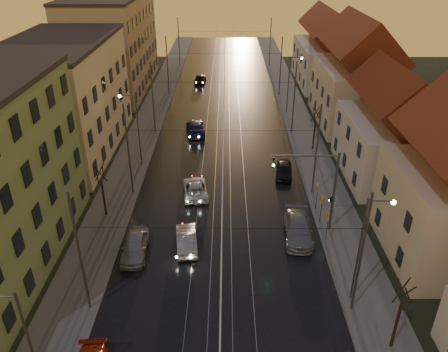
{
  "coord_description": "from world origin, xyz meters",
  "views": [
    {
      "loc": [
        0.34,
        -12.11,
        21.43
      ],
      "look_at": [
        0.16,
        22.11,
        2.89
      ],
      "focal_mm": 35.0,
      "sensor_mm": 36.0,
      "label": 1
    }
  ],
  "objects_px": {
    "street_lamp_2": "(135,122)",
    "driving_car_4": "(200,79)",
    "parked_right_2": "(284,170)",
    "driving_car_1": "(186,239)",
    "street_lamp_1": "(366,241)",
    "street_lamp_3": "(291,79)",
    "driving_car_2": "(195,188)",
    "parked_left_3": "(135,246)",
    "driving_car_3": "(196,128)",
    "traffic_light_mast": "(323,182)",
    "parked_right_1": "(298,229)",
    "street_lamp_0": "(23,343)"
  },
  "relations": [
    {
      "from": "street_lamp_2",
      "to": "driving_car_4",
      "type": "xyz_separation_m",
      "value": [
        4.99,
        30.85,
        -4.16
      ]
    },
    {
      "from": "parked_right_2",
      "to": "driving_car_1",
      "type": "bearing_deg",
      "value": -120.38
    },
    {
      "from": "street_lamp_1",
      "to": "street_lamp_3",
      "type": "height_order",
      "value": "same"
    },
    {
      "from": "driving_car_2",
      "to": "parked_left_3",
      "type": "bearing_deg",
      "value": 58.27
    },
    {
      "from": "street_lamp_1",
      "to": "driving_car_4",
      "type": "height_order",
      "value": "street_lamp_1"
    },
    {
      "from": "driving_car_1",
      "to": "driving_car_4",
      "type": "height_order",
      "value": "driving_car_4"
    },
    {
      "from": "driving_car_3",
      "to": "parked_left_3",
      "type": "bearing_deg",
      "value": 74.58
    },
    {
      "from": "driving_car_1",
      "to": "driving_car_2",
      "type": "bearing_deg",
      "value": -98.89
    },
    {
      "from": "traffic_light_mast",
      "to": "parked_right_2",
      "type": "bearing_deg",
      "value": 100.33
    },
    {
      "from": "driving_car_3",
      "to": "street_lamp_2",
      "type": "bearing_deg",
      "value": 49.25
    },
    {
      "from": "parked_right_1",
      "to": "parked_right_2",
      "type": "height_order",
      "value": "parked_right_1"
    },
    {
      "from": "driving_car_2",
      "to": "driving_car_1",
      "type": "bearing_deg",
      "value": 81.25
    },
    {
      "from": "parked_right_1",
      "to": "driving_car_2",
      "type": "bearing_deg",
      "value": 145.9
    },
    {
      "from": "street_lamp_2",
      "to": "driving_car_1",
      "type": "distance_m",
      "value": 16.24
    },
    {
      "from": "street_lamp_1",
      "to": "parked_right_1",
      "type": "relative_size",
      "value": 1.49
    },
    {
      "from": "street_lamp_3",
      "to": "driving_car_1",
      "type": "xyz_separation_m",
      "value": [
        -11.88,
        -30.36,
        -4.17
      ]
    },
    {
      "from": "parked_left_3",
      "to": "traffic_light_mast",
      "type": "bearing_deg",
      "value": 10.7
    },
    {
      "from": "street_lamp_2",
      "to": "street_lamp_1",
      "type": "bearing_deg",
      "value": -47.68
    },
    {
      "from": "street_lamp_1",
      "to": "traffic_light_mast",
      "type": "xyz_separation_m",
      "value": [
        -1.11,
        8.0,
        -0.29
      ]
    },
    {
      "from": "street_lamp_3",
      "to": "parked_right_1",
      "type": "relative_size",
      "value": 1.49
    },
    {
      "from": "street_lamp_0",
      "to": "parked_right_1",
      "type": "bearing_deg",
      "value": 44.42
    },
    {
      "from": "parked_right_2",
      "to": "driving_car_3",
      "type": "bearing_deg",
      "value": 138.03
    },
    {
      "from": "traffic_light_mast",
      "to": "parked_right_1",
      "type": "height_order",
      "value": "traffic_light_mast"
    },
    {
      "from": "street_lamp_3",
      "to": "parked_left_3",
      "type": "xyz_separation_m",
      "value": [
        -15.76,
        -31.28,
        -4.11
      ]
    },
    {
      "from": "traffic_light_mast",
      "to": "driving_car_3",
      "type": "xyz_separation_m",
      "value": [
        -11.48,
        20.69,
        -3.81
      ]
    },
    {
      "from": "driving_car_3",
      "to": "parked_right_1",
      "type": "relative_size",
      "value": 1.01
    },
    {
      "from": "street_lamp_0",
      "to": "street_lamp_3",
      "type": "relative_size",
      "value": 1.0
    },
    {
      "from": "street_lamp_2",
      "to": "street_lamp_3",
      "type": "bearing_deg",
      "value": 41.31
    },
    {
      "from": "street_lamp_3",
      "to": "traffic_light_mast",
      "type": "distance_m",
      "value": 28.03
    },
    {
      "from": "traffic_light_mast",
      "to": "driving_car_4",
      "type": "height_order",
      "value": "traffic_light_mast"
    },
    {
      "from": "street_lamp_0",
      "to": "driving_car_4",
      "type": "relative_size",
      "value": 1.87
    },
    {
      "from": "street_lamp_2",
      "to": "driving_car_3",
      "type": "distance_m",
      "value": 11.13
    },
    {
      "from": "parked_right_1",
      "to": "street_lamp_0",
      "type": "bearing_deg",
      "value": -132.16
    },
    {
      "from": "driving_car_3",
      "to": "parked_left_3",
      "type": "height_order",
      "value": "driving_car_3"
    },
    {
      "from": "driving_car_2",
      "to": "driving_car_3",
      "type": "height_order",
      "value": "driving_car_3"
    },
    {
      "from": "driving_car_2",
      "to": "driving_car_4",
      "type": "xyz_separation_m",
      "value": [
        -1.55,
        37.12,
        0.06
      ]
    },
    {
      "from": "driving_car_1",
      "to": "driving_car_4",
      "type": "bearing_deg",
      "value": -95.74
    },
    {
      "from": "street_lamp_3",
      "to": "driving_car_2",
      "type": "relative_size",
      "value": 1.66
    },
    {
      "from": "street_lamp_3",
      "to": "driving_car_2",
      "type": "xyz_separation_m",
      "value": [
        -11.67,
        -22.27,
        -4.21
      ]
    },
    {
      "from": "driving_car_1",
      "to": "driving_car_4",
      "type": "xyz_separation_m",
      "value": [
        -1.35,
        45.21,
        0.01
      ]
    },
    {
      "from": "street_lamp_0",
      "to": "street_lamp_1",
      "type": "height_order",
      "value": "same"
    },
    {
      "from": "street_lamp_1",
      "to": "street_lamp_0",
      "type": "bearing_deg",
      "value": -156.28
    },
    {
      "from": "driving_car_1",
      "to": "parked_left_3",
      "type": "xyz_separation_m",
      "value": [
        -3.89,
        -0.92,
        0.06
      ]
    },
    {
      "from": "street_lamp_1",
      "to": "driving_car_2",
      "type": "relative_size",
      "value": 1.66
    },
    {
      "from": "street_lamp_2",
      "to": "parked_right_2",
      "type": "bearing_deg",
      "value": -9.48
    },
    {
      "from": "traffic_light_mast",
      "to": "driving_car_2",
      "type": "height_order",
      "value": "traffic_light_mast"
    },
    {
      "from": "street_lamp_2",
      "to": "driving_car_1",
      "type": "xyz_separation_m",
      "value": [
        6.33,
        -14.36,
        -4.17
      ]
    },
    {
      "from": "street_lamp_3",
      "to": "driving_car_3",
      "type": "height_order",
      "value": "street_lamp_3"
    },
    {
      "from": "parked_left_3",
      "to": "parked_right_2",
      "type": "distance_m",
      "value": 18.14
    },
    {
      "from": "street_lamp_1",
      "to": "driving_car_4",
      "type": "relative_size",
      "value": 1.87
    }
  ]
}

